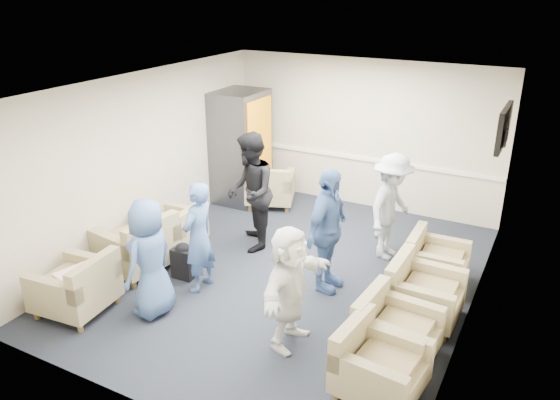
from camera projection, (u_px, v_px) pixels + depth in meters
The scene contains 25 objects.
floor at pixel (287, 273), 7.89m from camera, with size 6.00×6.00×0.00m, color black.
ceiling at pixel (288, 86), 6.87m from camera, with size 6.00×6.00×0.00m, color silver.
back_wall at pixel (363, 135), 9.84m from camera, with size 5.00×0.02×2.70m, color beige.
front_wall at pixel (135, 289), 4.92m from camera, with size 5.00×0.02×2.70m, color beige.
left_wall at pixel (144, 160), 8.47m from camera, with size 0.02×6.00×2.70m, color beige.
right_wall at pixel (480, 222), 6.29m from camera, with size 0.02×6.00×2.70m, color beige.
chair_rail at pixel (362, 159), 9.99m from camera, with size 4.98×0.04×0.06m, color white.
tv at pixel (504, 128), 7.53m from camera, with size 0.10×1.00×0.58m.
armchair_left_near at pixel (78, 288), 6.86m from camera, with size 0.92×0.92×0.68m.
armchair_left_mid at pixel (138, 247), 7.84m from camera, with size 1.06×1.06×0.75m.
armchair_left_far at pixel (178, 229), 8.55m from camera, with size 0.82×0.82×0.62m.
armchair_right_near at pixel (376, 366), 5.50m from camera, with size 0.89×0.89×0.64m.
armchair_right_midnear at pixel (393, 333), 6.02m from camera, with size 0.87×0.87×0.65m.
armchair_right_midfar at pixel (420, 294), 6.74m from camera, with size 0.85×0.85×0.67m.
armchair_right_far at pixel (433, 262), 7.57m from camera, with size 0.79×0.79×0.61m.
armchair_corner at pixel (270, 188), 10.14m from camera, with size 1.10×1.10×0.68m.
vending_machine at pixel (241, 147), 10.17m from camera, with size 0.85×0.99×2.09m.
backpack at pixel (184, 260), 7.69m from camera, with size 0.32×0.24×0.54m.
pillow at pixel (76, 276), 6.79m from camera, with size 0.44×0.33×0.13m, color white.
person_front_left at pixel (150, 258), 6.69m from camera, with size 0.75×0.49×1.54m, color #3F5E98.
person_mid_left at pixel (199, 237), 7.24m from camera, with size 0.56×0.37×1.54m, color #3F5E98.
person_back_left at pixel (250, 192), 8.34m from camera, with size 0.90×0.70×1.85m, color black.
person_back_right at pixel (391, 207), 8.08m from camera, with size 1.06×0.61×1.63m, color silver.
person_mid_right at pixel (327, 231), 7.21m from camera, with size 1.01×0.42×1.73m, color #3F5E98.
person_front_right at pixel (290, 287), 6.12m from camera, with size 1.37×0.44×1.48m, color white.
Camera 1 is at (3.16, -6.15, 3.94)m, focal length 35.00 mm.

